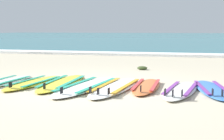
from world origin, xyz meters
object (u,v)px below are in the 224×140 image
(surfboard_3, at_px, (87,86))
(surfboard_7, at_px, (212,89))
(surfboard_0, at_px, (3,82))
(surfboard_6, at_px, (181,90))
(surfboard_2, at_px, (62,83))
(surfboard_5, at_px, (146,86))
(surfboard_1, at_px, (34,83))
(surfboard_4, at_px, (116,87))

(surfboard_3, relative_size, surfboard_7, 1.24)
(surfboard_0, distance_m, surfboard_6, 3.70)
(surfboard_2, bearing_deg, surfboard_6, -5.41)
(surfboard_5, bearing_deg, surfboard_1, -176.31)
(surfboard_3, distance_m, surfboard_7, 2.40)
(surfboard_2, height_order, surfboard_3, same)
(surfboard_1, distance_m, surfboard_3, 1.22)
(surfboard_4, bearing_deg, surfboard_6, -1.31)
(surfboard_3, height_order, surfboard_4, same)
(surfboard_0, distance_m, surfboard_3, 1.87)
(surfboard_4, distance_m, surfboard_7, 1.82)
(surfboard_1, bearing_deg, surfboard_6, -1.96)
(surfboard_6, bearing_deg, surfboard_7, 23.77)
(surfboard_5, relative_size, surfboard_7, 0.91)
(surfboard_3, bearing_deg, surfboard_1, 174.76)
(surfboard_1, bearing_deg, surfboard_2, 12.42)
(surfboard_2, xyz_separation_m, surfboard_5, (1.78, 0.02, 0.00))
(surfboard_2, relative_size, surfboard_3, 0.90)
(surfboard_0, bearing_deg, surfboard_6, 0.15)
(surfboard_2, bearing_deg, surfboard_3, -20.91)
(surfboard_0, bearing_deg, surfboard_5, 5.03)
(surfboard_2, height_order, surfboard_4, same)
(surfboard_0, bearing_deg, surfboard_2, 11.03)
(surfboard_0, distance_m, surfboard_2, 1.27)
(surfboard_0, height_order, surfboard_7, same)
(surfboard_0, relative_size, surfboard_3, 0.79)
(surfboard_0, relative_size, surfboard_5, 1.08)
(surfboard_1, xyz_separation_m, surfboard_4, (1.79, -0.08, 0.00))
(surfboard_2, distance_m, surfboard_6, 2.47)
(surfboard_0, bearing_deg, surfboard_1, 9.78)
(surfboard_2, distance_m, surfboard_4, 1.22)
(surfboard_4, bearing_deg, surfboard_3, -176.48)
(surfboard_0, xyz_separation_m, surfboard_2, (1.24, 0.24, -0.00))
(surfboard_6, relative_size, surfboard_7, 0.98)
(surfboard_5, bearing_deg, surfboard_2, -179.24)
(surfboard_2, distance_m, surfboard_5, 1.78)
(surfboard_1, bearing_deg, surfboard_3, -5.24)
(surfboard_0, distance_m, surfboard_7, 4.27)
(surfboard_7, bearing_deg, surfboard_4, -173.17)
(surfboard_7, bearing_deg, surfboard_1, -177.75)
(surfboard_0, relative_size, surfboard_2, 0.88)
(surfboard_0, distance_m, surfboard_1, 0.67)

